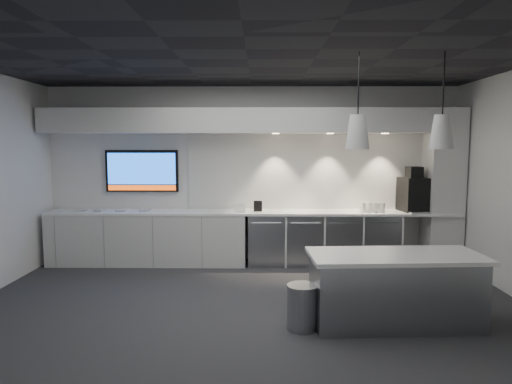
{
  "coord_description": "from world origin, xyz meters",
  "views": [
    {
      "loc": [
        0.16,
        -5.41,
        2.02
      ],
      "look_at": [
        0.09,
        1.1,
        1.34
      ],
      "focal_mm": 32.0,
      "sensor_mm": 36.0,
      "label": 1
    }
  ],
  "objects_px": {
    "wall_tv": "(142,171)",
    "coffee_machine": "(413,193)",
    "bin": "(303,307)",
    "island": "(394,289)"
  },
  "relations": [
    {
      "from": "wall_tv",
      "to": "coffee_machine",
      "type": "height_order",
      "value": "wall_tv"
    },
    {
      "from": "bin",
      "to": "coffee_machine",
      "type": "bearing_deg",
      "value": 52.83
    },
    {
      "from": "bin",
      "to": "coffee_machine",
      "type": "xyz_separation_m",
      "value": [
        2.1,
        2.77,
        0.96
      ]
    },
    {
      "from": "island",
      "to": "coffee_machine",
      "type": "distance_m",
      "value": 2.95
    },
    {
      "from": "coffee_machine",
      "to": "island",
      "type": "bearing_deg",
      "value": -120.25
    },
    {
      "from": "island",
      "to": "bin",
      "type": "xyz_separation_m",
      "value": [
        -1.04,
        -0.13,
        -0.16
      ]
    },
    {
      "from": "island",
      "to": "coffee_machine",
      "type": "relative_size",
      "value": 2.6
    },
    {
      "from": "island",
      "to": "bin",
      "type": "height_order",
      "value": "island"
    },
    {
      "from": "island",
      "to": "bin",
      "type": "distance_m",
      "value": 1.06
    },
    {
      "from": "wall_tv",
      "to": "bin",
      "type": "bearing_deg",
      "value": -50.12
    }
  ]
}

